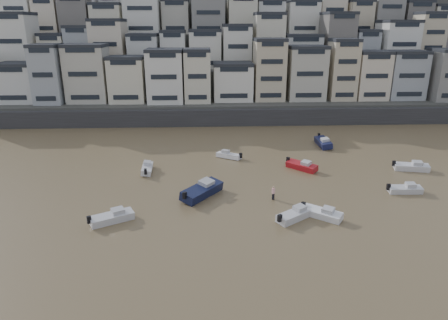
{
  "coord_description": "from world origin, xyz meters",
  "views": [
    {
      "loc": [
        5.12,
        -18.86,
        20.8
      ],
      "look_at": [
        7.4,
        30.0,
        4.0
      ],
      "focal_mm": 32.0,
      "sensor_mm": 36.0,
      "label": 1
    }
  ],
  "objects_px": {
    "boat_h": "(229,154)",
    "boat_j": "(112,216)",
    "boat_c": "(202,189)",
    "boat_b": "(322,212)",
    "boat_a": "(295,213)",
    "person_pink": "(273,193)",
    "boat_i": "(323,141)",
    "boat_g": "(412,166)",
    "boat_e": "(302,165)",
    "boat_d": "(405,188)",
    "boat_f": "(147,167)"
  },
  "relations": [
    {
      "from": "boat_a",
      "to": "person_pink",
      "type": "distance_m",
      "value": 5.58
    },
    {
      "from": "boat_e",
      "to": "boat_g",
      "type": "bearing_deg",
      "value": 41.73
    },
    {
      "from": "boat_d",
      "to": "boat_f",
      "type": "bearing_deg",
      "value": 166.67
    },
    {
      "from": "boat_j",
      "to": "boat_f",
      "type": "bearing_deg",
      "value": 54.81
    },
    {
      "from": "boat_d",
      "to": "person_pink",
      "type": "xyz_separation_m",
      "value": [
        -17.36,
        -1.23,
        0.23
      ]
    },
    {
      "from": "boat_g",
      "to": "person_pink",
      "type": "xyz_separation_m",
      "value": [
        -22.28,
        -9.35,
        0.13
      ]
    },
    {
      "from": "boat_j",
      "to": "boat_d",
      "type": "bearing_deg",
      "value": -18.95
    },
    {
      "from": "boat_h",
      "to": "boat_j",
      "type": "height_order",
      "value": "boat_j"
    },
    {
      "from": "boat_h",
      "to": "boat_i",
      "type": "bearing_deg",
      "value": -130.49
    },
    {
      "from": "boat_b",
      "to": "boat_i",
      "type": "height_order",
      "value": "boat_i"
    },
    {
      "from": "boat_i",
      "to": "person_pink",
      "type": "bearing_deg",
      "value": -29.42
    },
    {
      "from": "boat_d",
      "to": "boat_h",
      "type": "distance_m",
      "value": 26.66
    },
    {
      "from": "boat_d",
      "to": "boat_h",
      "type": "relative_size",
      "value": 1.03
    },
    {
      "from": "boat_c",
      "to": "boat_b",
      "type": "bearing_deg",
      "value": -78.27
    },
    {
      "from": "boat_g",
      "to": "boat_e",
      "type": "bearing_deg",
      "value": -171.32
    },
    {
      "from": "boat_i",
      "to": "boat_j",
      "type": "xyz_separation_m",
      "value": [
        -31.4,
        -27.46,
        -0.14
      ]
    },
    {
      "from": "boat_c",
      "to": "boat_j",
      "type": "bearing_deg",
      "value": 160.89
    },
    {
      "from": "boat_c",
      "to": "boat_f",
      "type": "relative_size",
      "value": 1.43
    },
    {
      "from": "boat_e",
      "to": "person_pink",
      "type": "bearing_deg",
      "value": -74.23
    },
    {
      "from": "boat_d",
      "to": "boat_a",
      "type": "bearing_deg",
      "value": -155.45
    },
    {
      "from": "boat_a",
      "to": "boat_b",
      "type": "xyz_separation_m",
      "value": [
        3.1,
        0.16,
        -0.04
      ]
    },
    {
      "from": "boat_b",
      "to": "boat_j",
      "type": "height_order",
      "value": "boat_j"
    },
    {
      "from": "boat_d",
      "to": "person_pink",
      "type": "distance_m",
      "value": 17.4
    },
    {
      "from": "boat_d",
      "to": "boat_g",
      "type": "height_order",
      "value": "boat_g"
    },
    {
      "from": "boat_i",
      "to": "person_pink",
      "type": "xyz_separation_m",
      "value": [
        -12.66,
        -22.37,
        0.02
      ]
    },
    {
      "from": "boat_g",
      "to": "person_pink",
      "type": "relative_size",
      "value": 3.1
    },
    {
      "from": "boat_g",
      "to": "boat_j",
      "type": "height_order",
      "value": "boat_g"
    },
    {
      "from": "boat_b",
      "to": "boat_h",
      "type": "bearing_deg",
      "value": 151.08
    },
    {
      "from": "boat_b",
      "to": "person_pink",
      "type": "relative_size",
      "value": 2.82
    },
    {
      "from": "boat_d",
      "to": "boat_j",
      "type": "distance_m",
      "value": 36.64
    },
    {
      "from": "boat_g",
      "to": "boat_h",
      "type": "distance_m",
      "value": 27.77
    },
    {
      "from": "boat_f",
      "to": "boat_e",
      "type": "bearing_deg",
      "value": -93.2
    },
    {
      "from": "boat_a",
      "to": "boat_i",
      "type": "distance_m",
      "value": 29.86
    },
    {
      "from": "boat_a",
      "to": "boat_d",
      "type": "distance_m",
      "value": 17.09
    },
    {
      "from": "boat_g",
      "to": "boat_j",
      "type": "relative_size",
      "value": 1.04
    },
    {
      "from": "boat_g",
      "to": "boat_c",
      "type": "bearing_deg",
      "value": -153.04
    },
    {
      "from": "boat_f",
      "to": "boat_h",
      "type": "height_order",
      "value": "boat_f"
    },
    {
      "from": "boat_h",
      "to": "boat_j",
      "type": "relative_size",
      "value": 0.87
    },
    {
      "from": "boat_a",
      "to": "boat_g",
      "type": "xyz_separation_m",
      "value": [
        20.7,
        14.7,
        0.02
      ]
    },
    {
      "from": "boat_a",
      "to": "boat_b",
      "type": "height_order",
      "value": "boat_a"
    },
    {
      "from": "boat_e",
      "to": "boat_f",
      "type": "distance_m",
      "value": 23.02
    },
    {
      "from": "boat_h",
      "to": "boat_i",
      "type": "height_order",
      "value": "boat_i"
    },
    {
      "from": "boat_f",
      "to": "boat_j",
      "type": "bearing_deg",
      "value": 170.8
    },
    {
      "from": "boat_j",
      "to": "boat_c",
      "type": "bearing_deg",
      "value": 4.36
    },
    {
      "from": "boat_d",
      "to": "boat_g",
      "type": "bearing_deg",
      "value": 60.63
    },
    {
      "from": "boat_g",
      "to": "boat_h",
      "type": "xyz_separation_m",
      "value": [
        -26.86,
        7.03,
        -0.12
      ]
    },
    {
      "from": "boat_b",
      "to": "boat_i",
      "type": "relative_size",
      "value": 0.79
    },
    {
      "from": "boat_e",
      "to": "boat_a",
      "type": "bearing_deg",
      "value": -59.99
    },
    {
      "from": "boat_b",
      "to": "boat_j",
      "type": "xyz_separation_m",
      "value": [
        -23.42,
        0.1,
        0.04
      ]
    },
    {
      "from": "boat_b",
      "to": "boat_g",
      "type": "height_order",
      "value": "boat_g"
    }
  ]
}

